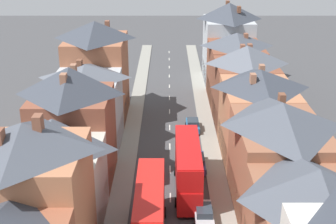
{
  "coord_description": "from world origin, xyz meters",
  "views": [
    {
      "loc": [
        -0.24,
        -17.11,
        25.64
      ],
      "look_at": [
        -0.49,
        41.5,
        2.49
      ],
      "focal_mm": 50.0,
      "sensor_mm": 36.0,
      "label": 1
    }
  ],
  "objects_px": {
    "car_near_silver": "(206,214)",
    "car_mid_black": "(199,162)",
    "double_decker_bus_lead": "(190,167)",
    "car_parked_left_b": "(195,125)",
    "double_decker_bus_mid_street": "(152,211)"
  },
  "relations": [
    {
      "from": "double_decker_bus_lead",
      "to": "double_decker_bus_mid_street",
      "type": "bearing_deg",
      "value": -114.08
    },
    {
      "from": "double_decker_bus_mid_street",
      "to": "car_mid_black",
      "type": "bearing_deg",
      "value": 69.12
    },
    {
      "from": "car_near_silver",
      "to": "car_parked_left_b",
      "type": "xyz_separation_m",
      "value": [
        0.0,
        21.13,
        0.01
      ]
    },
    {
      "from": "double_decker_bus_lead",
      "to": "car_mid_black",
      "type": "distance_m",
      "value": 5.36
    },
    {
      "from": "car_near_silver",
      "to": "car_mid_black",
      "type": "relative_size",
      "value": 0.92
    },
    {
      "from": "double_decker_bus_lead",
      "to": "car_near_silver",
      "type": "xyz_separation_m",
      "value": [
        1.31,
        -5.48,
        -2.0
      ]
    },
    {
      "from": "double_decker_bus_mid_street",
      "to": "car_near_silver",
      "type": "relative_size",
      "value": 2.55
    },
    {
      "from": "car_near_silver",
      "to": "car_mid_black",
      "type": "xyz_separation_m",
      "value": [
        0.0,
        10.3,
        0.03
      ]
    },
    {
      "from": "double_decker_bus_lead",
      "to": "car_mid_black",
      "type": "xyz_separation_m",
      "value": [
        1.31,
        4.81,
        -1.97
      ]
    },
    {
      "from": "car_mid_black",
      "to": "double_decker_bus_lead",
      "type": "bearing_deg",
      "value": -105.22
    },
    {
      "from": "car_near_silver",
      "to": "double_decker_bus_mid_street",
      "type": "bearing_deg",
      "value": -152.36
    },
    {
      "from": "double_decker_bus_lead",
      "to": "car_parked_left_b",
      "type": "xyz_separation_m",
      "value": [
        1.31,
        15.65,
        -1.99
      ]
    },
    {
      "from": "car_parked_left_b",
      "to": "double_decker_bus_lead",
      "type": "bearing_deg",
      "value": -94.78
    },
    {
      "from": "double_decker_bus_mid_street",
      "to": "car_parked_left_b",
      "type": "xyz_separation_m",
      "value": [
        4.91,
        23.7,
        -1.99
      ]
    },
    {
      "from": "double_decker_bus_lead",
      "to": "car_parked_left_b",
      "type": "bearing_deg",
      "value": 85.22
    }
  ]
}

